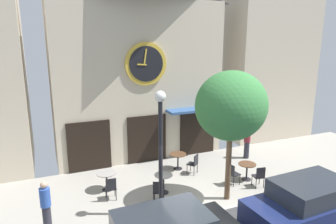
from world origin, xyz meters
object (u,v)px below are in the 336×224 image
cafe_table_center_right (164,180)px  cafe_table_near_curb (178,158)px  cafe_chair_near_lamp (158,190)px  pedestrian_blue (46,206)px  cafe_table_center (107,177)px  cafe_chair_right_end (259,175)px  street_tree (231,106)px  parked_car_navy (310,204)px  cafe_table_center_left (247,168)px  cafe_chair_near_tree (194,163)px  cafe_chair_curbside (111,187)px  cafe_chair_corner (233,173)px  pedestrian_maroon (247,142)px  street_lamp (161,155)px

cafe_table_center_right → cafe_table_near_curb: cafe_table_center_right is taller
cafe_chair_near_lamp → pedestrian_blue: 3.81m
cafe_table_center → cafe_chair_right_end: bearing=-20.7°
pedestrian_blue → cafe_chair_near_lamp: bearing=2.8°
street_tree → parked_car_navy: size_ratio=1.10×
cafe_table_center_left → parked_car_navy: 3.50m
cafe_chair_near_tree → cafe_chair_curbside: 3.99m
cafe_chair_right_end → parked_car_navy: parked_car_navy is taller
cafe_chair_corner → cafe_table_center: bearing=162.6°
parked_car_navy → pedestrian_maroon: bearing=73.3°
cafe_table_center_left → cafe_chair_right_end: 0.79m
cafe_table_near_curb → cafe_chair_corner: size_ratio=0.86×
cafe_chair_near_lamp → cafe_chair_corner: same height
cafe_chair_right_end → cafe_chair_near_lamp: bearing=174.4°
cafe_table_near_curb → cafe_chair_near_lamp: bearing=-127.3°
cafe_table_center → parked_car_navy: parked_car_navy is taller
cafe_chair_curbside → cafe_chair_corner: bearing=-8.0°
cafe_table_center → pedestrian_blue: bearing=-139.5°
cafe_chair_right_end → cafe_chair_curbside: (-5.71, 1.31, 0.00)m
cafe_table_center_left → pedestrian_maroon: 2.54m
street_lamp → cafe_chair_near_lamp: bearing=75.5°
cafe_table_center → cafe_chair_right_end: cafe_chair_right_end is taller
cafe_table_center_left → cafe_chair_near_tree: bearing=142.6°
cafe_chair_right_end → cafe_chair_corner: bearing=143.2°
cafe_table_center_right → pedestrian_maroon: 5.48m
cafe_chair_near_lamp → cafe_chair_corner: bearing=3.8°
cafe_chair_right_end → pedestrian_maroon: size_ratio=0.54×
cafe_table_center_left → cafe_chair_right_end: size_ratio=0.82×
cafe_table_center_right → cafe_table_center_left: 3.71m
cafe_chair_near_tree → cafe_chair_right_end: bearing=-50.0°
cafe_chair_near_lamp → cafe_chair_near_tree: 2.94m
cafe_chair_near_tree → pedestrian_maroon: pedestrian_maroon is taller
street_tree → cafe_table_near_curb: (-0.59, 3.17, -3.02)m
cafe_table_near_curb → cafe_table_center_right: bearing=-128.2°
cafe_chair_curbside → parked_car_navy: size_ratio=0.21×
street_tree → cafe_table_center_left: size_ratio=6.50×
cafe_table_center_left → parked_car_navy: bearing=-92.9°
cafe_table_center → cafe_chair_corner: size_ratio=0.88×
pedestrian_blue → pedestrian_maroon: bearing=15.4°
cafe_chair_near_lamp → pedestrian_maroon: (5.65, 2.41, 0.33)m
street_lamp → street_tree: 3.02m
street_lamp → cafe_chair_curbside: size_ratio=4.78×
cafe_chair_right_end → pedestrian_blue: 7.98m
cafe_table_center → cafe_table_center_left: cafe_table_center is taller
street_lamp → cafe_table_center_left: bearing=14.1°
cafe_table_center_left → cafe_chair_corner: bearing=-169.1°
street_tree → cafe_chair_right_end: (1.67, 0.25, -3.04)m
cafe_table_center_right → cafe_chair_near_lamp: (-0.47, -0.67, -0.01)m
cafe_chair_right_end → cafe_chair_corner: size_ratio=1.00×
cafe_chair_curbside → parked_car_navy: 6.84m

